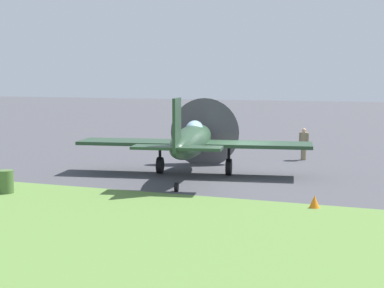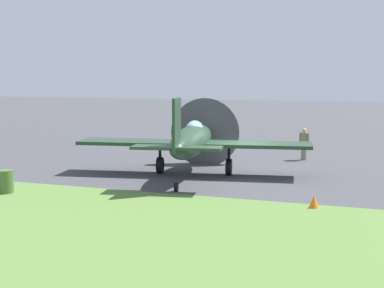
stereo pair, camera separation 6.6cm
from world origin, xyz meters
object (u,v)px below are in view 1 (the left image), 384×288
Objects in this scene: ground_crew_chief at (217,134)px; fuel_drum at (6,182)px; ground_crew_mechanic at (304,143)px; runway_marker_cone at (314,202)px; airplane_lead at (193,141)px.

ground_crew_chief is 16.30m from fuel_drum.
ground_crew_mechanic is 3.93× the size of runway_marker_cone.
fuel_drum is at bearing -99.70° from ground_crew_mechanic.
ground_crew_mechanic is 16.07m from fuel_drum.
ground_crew_mechanic is at bearing 49.22° from airplane_lead.
airplane_lead is 12.12× the size of fuel_drum.
airplane_lead is at bearing 143.07° from runway_marker_cone.
fuel_drum is (-3.52, -15.90, -0.46)m from ground_crew_chief.
fuel_drum is at bearing -141.39° from airplane_lead.
ground_crew_mechanic is (5.89, -2.88, 0.00)m from ground_crew_chief.
ground_crew_chief is 1.00× the size of ground_crew_mechanic.
runway_marker_cone is (8.16, -14.30, -0.69)m from ground_crew_chief.
fuel_drum reaches higher than runway_marker_cone.
airplane_lead is 6.31× the size of ground_crew_mechanic.
fuel_drum is 2.05× the size of runway_marker_cone.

